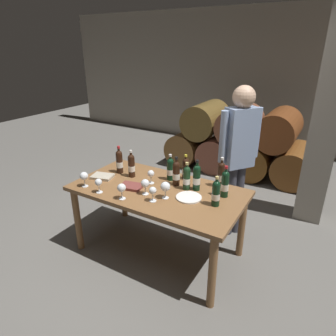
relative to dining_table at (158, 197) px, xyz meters
name	(u,v)px	position (x,y,z in m)	size (l,w,h in m)	color
ground_plane	(159,251)	(0.00, 0.00, -0.67)	(14.00, 14.00, 0.00)	#66635E
cellar_back_wall	(267,81)	(0.00, 4.20, 0.73)	(10.00, 0.24, 2.80)	gray
barrel_stack	(239,142)	(0.00, 2.60, -0.13)	(2.49, 0.90, 1.15)	brown
stone_pillar	(327,118)	(1.30, 1.60, 0.63)	(0.32, 0.32, 2.60)	gray
dining_table	(158,197)	(0.00, 0.00, 0.00)	(1.70, 0.90, 0.76)	brown
wine_bottle_0	(225,184)	(0.62, 0.18, 0.22)	(0.07, 0.07, 0.31)	black
wine_bottle_1	(186,168)	(0.13, 0.34, 0.21)	(0.07, 0.07, 0.27)	black
wine_bottle_2	(176,173)	(0.11, 0.17, 0.22)	(0.07, 0.07, 0.30)	black
wine_bottle_3	(197,177)	(0.34, 0.17, 0.23)	(0.07, 0.07, 0.31)	black
wine_bottle_4	(170,169)	(0.00, 0.25, 0.22)	(0.07, 0.07, 0.28)	black
wine_bottle_5	(187,178)	(0.25, 0.14, 0.21)	(0.07, 0.07, 0.28)	#19381E
wine_bottle_6	(131,165)	(-0.40, 0.11, 0.22)	(0.07, 0.07, 0.30)	black
wine_bottle_7	(221,174)	(0.52, 0.36, 0.23)	(0.07, 0.07, 0.31)	black
wine_bottle_8	(216,193)	(0.62, -0.02, 0.21)	(0.07, 0.07, 0.28)	black
wine_bottle_9	(119,161)	(-0.58, 0.12, 0.22)	(0.07, 0.07, 0.31)	black
wine_glass_0	(145,184)	(-0.04, -0.16, 0.20)	(0.08, 0.08, 0.16)	white
wine_glass_1	(122,188)	(-0.17, -0.34, 0.20)	(0.08, 0.08, 0.15)	white
wine_glass_2	(84,176)	(-0.66, -0.33, 0.20)	(0.08, 0.08, 0.16)	white
wine_glass_3	(151,174)	(-0.13, 0.07, 0.19)	(0.07, 0.07, 0.15)	white
wine_glass_4	(99,183)	(-0.44, -0.36, 0.19)	(0.07, 0.07, 0.14)	white
wine_glass_5	(153,191)	(0.10, -0.24, 0.19)	(0.07, 0.07, 0.14)	white
wine_glass_6	(165,187)	(0.17, -0.13, 0.21)	(0.09, 0.09, 0.16)	white
tasting_notebook	(102,176)	(-0.65, -0.08, 0.11)	(0.22, 0.16, 0.03)	#B2A893
leather_ledger	(131,186)	(-0.24, -0.11, 0.11)	(0.22, 0.16, 0.03)	brown
serving_plate	(189,197)	(0.35, -0.02, 0.10)	(0.24, 0.24, 0.01)	white
sommelier_presenting	(239,150)	(0.56, 0.75, 0.37)	(0.34, 0.41, 1.72)	#383842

